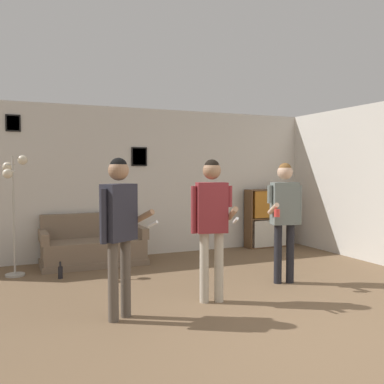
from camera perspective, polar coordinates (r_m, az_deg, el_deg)
name	(u,v)px	position (r m, az deg, el deg)	size (l,w,h in m)	color
ground_plane	(324,349)	(4.20, 17.13, -19.35)	(20.00, 20.00, 0.00)	brown
wall_back	(156,182)	(8.01, -4.84, 1.35)	(8.62, 0.08, 2.70)	beige
wall_right	(381,184)	(7.74, 23.91, 1.01)	(0.06, 7.02, 2.70)	beige
couch	(93,247)	(7.41, -13.03, -7.20)	(1.70, 0.80, 0.83)	#7A6651
bookshelf	(267,218)	(8.89, 9.98, -3.46)	(0.92, 0.30, 1.18)	brown
floor_lamp	(13,193)	(6.84, -22.73, -0.15)	(0.35, 0.38, 1.80)	#ADA89E
person_player_foreground_left	(119,220)	(4.56, -9.69, -3.72)	(0.60, 0.38, 1.71)	brown
person_player_foreground_center	(212,215)	(5.08, 2.65, -3.02)	(0.49, 0.53, 1.71)	#B7AD99
person_watcher_holding_cup	(285,210)	(6.07, 12.24, -2.30)	(0.56, 0.39, 1.68)	black
bottle_on_floor	(60,272)	(6.61, -17.14, -10.15)	(0.07, 0.07, 0.25)	black
drinking_cup	(271,187)	(8.88, 10.44, 0.67)	(0.07, 0.07, 0.10)	white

